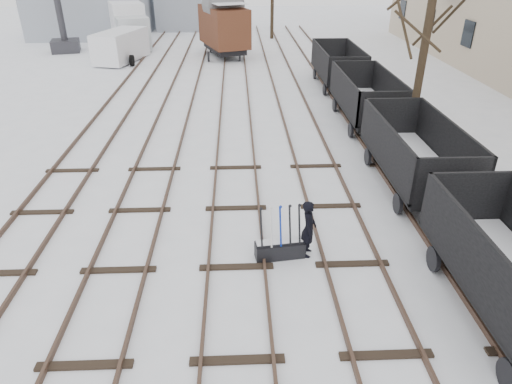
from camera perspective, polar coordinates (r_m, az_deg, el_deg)
The scene contains 14 objects.
ground at distance 11.88m, azimuth -2.45°, elevation -9.45°, with size 120.00×120.00×0.00m, color white.
tracks at distance 24.17m, azimuth -2.64°, elevation 10.93°, with size 13.90×52.00×0.16m.
shed_left at distance 47.54m, azimuth -19.74°, elevation 20.46°, with size 10.00×8.00×4.10m.
shed_right at distance 49.83m, azimuth -7.76°, elevation 22.26°, with size 7.00×6.00×4.50m.
ground_frame at distance 12.11m, azimuth 2.99°, elevation -6.99°, with size 1.34×0.59×1.49m.
worker at distance 11.99m, azimuth 6.59°, elevation -4.57°, with size 0.58×0.38×1.60m, color black.
freight_wagon_b at distance 16.27m, azimuth 19.07°, elevation 3.50°, with size 2.23×5.57×2.28m.
freight_wagon_c at distance 21.95m, azimuth 13.48°, elevation 10.56°, with size 2.23×5.57×2.28m.
freight_wagon_d at distance 27.94m, azimuth 10.13°, elevation 14.61°, with size 2.23×5.57×2.28m.
box_van_wagon at distance 35.49m, azimuth -4.06°, elevation 20.11°, with size 4.18×5.69×3.89m.
lorry at distance 41.34m, azimuth -15.74°, elevation 19.61°, with size 4.00×7.75×3.36m.
panel_van at distance 35.33m, azimuth -16.54°, elevation 17.13°, with size 3.32×5.20×2.12m.
crane at distance 40.29m, azimuth -23.19°, elevation 19.67°, with size 2.47×6.11×10.25m.
tree_near at distance 18.40m, azimuth 19.97°, elevation 14.65°, with size 0.30×0.30×6.88m, color black.
Camera 1 is at (0.10, -9.40, 7.26)m, focal length 32.00 mm.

